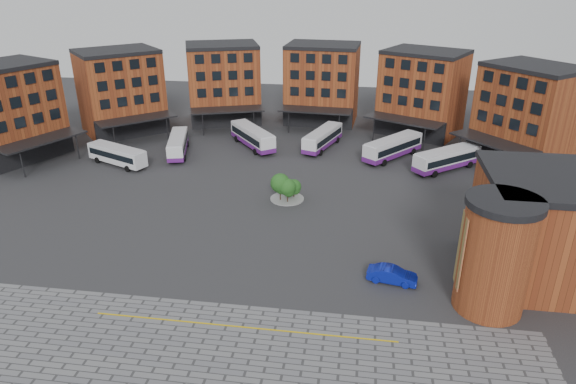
# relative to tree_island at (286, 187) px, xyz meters

# --- Properties ---
(ground) EXTENTS (160.00, 160.00, 0.00)m
(ground) POSITION_rel_tree_island_xyz_m (-1.91, -11.51, -1.96)
(ground) COLOR #28282B
(ground) RESTS_ON ground
(yellow_line) EXTENTS (26.00, 0.15, 0.02)m
(yellow_line) POSITION_rel_tree_island_xyz_m (0.09, -25.51, -1.93)
(yellow_line) COLOR gold
(yellow_line) RESTS_ON paving_zone
(main_building) EXTENTS (94.14, 42.48, 14.60)m
(main_building) POSITION_rel_tree_island_xyz_m (-6.69, 26.74, 5.27)
(main_building) COLOR #944420
(main_building) RESTS_ON ground
(east_building) EXTENTS (17.40, 15.40, 10.60)m
(east_building) POSITION_rel_tree_island_xyz_m (26.79, -14.57, 3.34)
(east_building) COLOR #944420
(east_building) RESTS_ON ground
(tree_island) EXTENTS (4.40, 4.40, 3.73)m
(tree_island) POSITION_rel_tree_island_xyz_m (0.00, 0.00, 0.00)
(tree_island) COLOR gray
(tree_island) RESTS_ON ground
(bus_a) EXTENTS (10.50, 6.44, 2.95)m
(bus_a) POSITION_rel_tree_island_xyz_m (-27.15, 8.99, -0.20)
(bus_a) COLOR white
(bus_a) RESTS_ON ground
(bus_b) EXTENTS (5.09, 11.04, 3.03)m
(bus_b) POSITION_rel_tree_island_xyz_m (-19.73, 15.04, -0.31)
(bus_b) COLOR white
(bus_b) RESTS_ON ground
(bus_c) EXTENTS (9.28, 10.97, 3.31)m
(bus_c) POSITION_rel_tree_island_xyz_m (-8.62, 20.17, -0.16)
(bus_c) COLOR white
(bus_c) RESTS_ON ground
(bus_d) EXTENTS (5.97, 11.34, 3.13)m
(bus_d) POSITION_rel_tree_island_xyz_m (2.95, 21.33, -0.26)
(bus_d) COLOR white
(bus_d) RESTS_ON ground
(bus_e) EXTENTS (9.51, 10.77, 3.30)m
(bus_e) POSITION_rel_tree_island_xyz_m (14.23, 18.10, -0.17)
(bus_e) COLOR white
(bus_e) RESTS_ON ground
(bus_f) EXTENTS (10.54, 9.29, 3.23)m
(bus_f) POSITION_rel_tree_island_xyz_m (21.94, 14.10, -0.21)
(bus_f) COLOR white
(bus_f) RESTS_ON ground
(blue_car) EXTENTS (4.98, 2.44, 1.57)m
(blue_car) POSITION_rel_tree_island_xyz_m (12.85, -16.82, -1.17)
(blue_car) COLOR #0C1BA4
(blue_car) RESTS_ON ground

